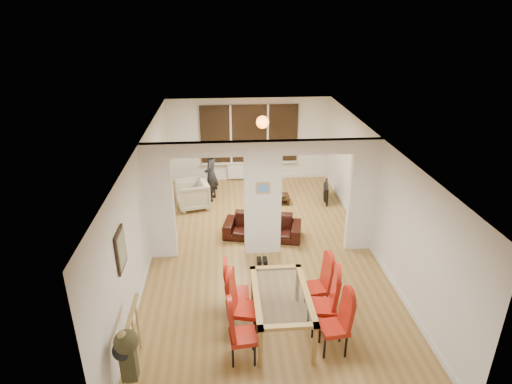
{
  "coord_description": "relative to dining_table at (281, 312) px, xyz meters",
  "views": [
    {
      "loc": [
        -0.8,
        -8.35,
        5.11
      ],
      "look_at": [
        -0.1,
        0.6,
        1.21
      ],
      "focal_mm": 30.0,
      "sensor_mm": 36.0,
      "label": 1
    }
  ],
  "objects": [
    {
      "name": "divider_wall",
      "position": [
        -0.07,
        2.61,
        0.91
      ],
      "size": [
        5.0,
        0.18,
        2.6
      ],
      "primitive_type": "cube",
      "color": "white",
      "rests_on": "floor"
    },
    {
      "name": "armchair",
      "position": [
        -1.77,
        5.06,
        -0.01
      ],
      "size": [
        0.99,
        1.0,
        0.76
      ],
      "primitive_type": "imported",
      "rotation": [
        0.0,
        0.0,
        -1.34
      ],
      "color": "#B9B29D",
      "rests_on": "floor"
    },
    {
      "name": "wall_poster",
      "position": [
        -2.54,
        0.21,
        1.21
      ],
      "size": [
        0.04,
        0.52,
        0.67
      ],
      "primitive_type": "cube",
      "color": "gray",
      "rests_on": "room_walls"
    },
    {
      "name": "stair_newel",
      "position": [
        -2.32,
        -0.59,
        0.16
      ],
      "size": [
        0.4,
        1.2,
        1.1
      ],
      "primitive_type": null,
      "color": "#A1824A",
      "rests_on": "floor"
    },
    {
      "name": "radiator",
      "position": [
        -0.07,
        7.01,
        -0.09
      ],
      "size": [
        1.4,
        0.08,
        0.5
      ],
      "primitive_type": "cube",
      "color": "white",
      "rests_on": "floor"
    },
    {
      "name": "shoes",
      "position": [
        -0.12,
        2.12,
        -0.34
      ],
      "size": [
        0.22,
        0.24,
        0.09
      ],
      "primitive_type": null,
      "color": "black",
      "rests_on": "floor"
    },
    {
      "name": "dining_chair_ra",
      "position": [
        0.77,
        -0.51,
        0.14
      ],
      "size": [
        0.47,
        0.47,
        1.05
      ],
      "primitive_type": null,
      "rotation": [
        0.0,
        0.0,
        0.12
      ],
      "color": "maroon",
      "rests_on": "floor"
    },
    {
      "name": "bay_window_blinds",
      "position": [
        -0.07,
        7.05,
        1.11
      ],
      "size": [
        3.0,
        0.08,
        1.8
      ],
      "primitive_type": "cube",
      "color": "black",
      "rests_on": "room_walls"
    },
    {
      "name": "bottle",
      "position": [
        0.56,
        5.14,
        -0.04
      ],
      "size": [
        0.07,
        0.07,
        0.26
      ],
      "primitive_type": "cylinder",
      "color": "#143F19",
      "rests_on": "coffee_table"
    },
    {
      "name": "dining_chair_rc",
      "position": [
        0.72,
        0.55,
        0.13
      ],
      "size": [
        0.47,
        0.47,
        1.03
      ],
      "primitive_type": null,
      "rotation": [
        0.0,
        0.0,
        0.16
      ],
      "color": "maroon",
      "rests_on": "floor"
    },
    {
      "name": "dining_table",
      "position": [
        0.0,
        0.0,
        0.0
      ],
      "size": [
        0.93,
        1.66,
        0.78
      ],
      "primitive_type": null,
      "color": "olive",
      "rests_on": "floor"
    },
    {
      "name": "sofa",
      "position": [
        -0.01,
        3.28,
        -0.12
      ],
      "size": [
        1.94,
        1.08,
        0.54
      ],
      "primitive_type": "imported",
      "rotation": [
        0.0,
        0.0,
        -0.21
      ],
      "color": "black",
      "rests_on": "floor"
    },
    {
      "name": "pendant_light",
      "position": [
        0.23,
        5.91,
        1.76
      ],
      "size": [
        0.36,
        0.36,
        0.36
      ],
      "primitive_type": "sphere",
      "color": "orange",
      "rests_on": "room_walls"
    },
    {
      "name": "dining_chair_la",
      "position": [
        -0.67,
        -0.59,
        0.13
      ],
      "size": [
        0.45,
        0.45,
        1.04
      ],
      "primitive_type": null,
      "rotation": [
        0.0,
        0.0,
        0.1
      ],
      "color": "maroon",
      "rests_on": "floor"
    },
    {
      "name": "room_walls",
      "position": [
        -0.07,
        2.61,
        0.91
      ],
      "size": [
        5.0,
        9.0,
        2.6
      ],
      "primitive_type": null,
      "color": "silver",
      "rests_on": "floor"
    },
    {
      "name": "bowl",
      "position": [
        0.68,
        5.05,
        -0.14
      ],
      "size": [
        0.22,
        0.22,
        0.05
      ],
      "primitive_type": "imported",
      "color": "black",
      "rests_on": "coffee_table"
    },
    {
      "name": "floor",
      "position": [
        -0.07,
        2.61,
        -0.39
      ],
      "size": [
        5.0,
        9.0,
        0.01
      ],
      "primitive_type": "cube",
      "color": "olive",
      "rests_on": "ground"
    },
    {
      "name": "dining_chair_rb",
      "position": [
        0.69,
        -0.03,
        0.18
      ],
      "size": [
        0.51,
        0.51,
        1.13
      ],
      "primitive_type": null,
      "rotation": [
        0.0,
        0.0,
        -0.14
      ],
      "color": "maroon",
      "rests_on": "floor"
    },
    {
      "name": "dining_chair_lb",
      "position": [
        -0.62,
        0.0,
        0.18
      ],
      "size": [
        0.55,
        0.55,
        1.13
      ],
      "primitive_type": null,
      "rotation": [
        0.0,
        0.0,
        -0.24
      ],
      "color": "maroon",
      "rests_on": "floor"
    },
    {
      "name": "television",
      "position": [
        1.93,
        5.25,
        -0.13
      ],
      "size": [
        0.89,
        0.29,
        0.51
      ],
      "primitive_type": "imported",
      "rotation": [
        0.0,
        0.0,
        1.38
      ],
      "color": "black",
      "rests_on": "floor"
    },
    {
      "name": "coffee_table",
      "position": [
        0.44,
        5.16,
        -0.28
      ],
      "size": [
        1.07,
        0.77,
        0.22
      ],
      "primitive_type": null,
      "rotation": [
        0.0,
        0.0,
        -0.33
      ],
      "color": "black",
      "rests_on": "floor"
    },
    {
      "name": "pillar_photo",
      "position": [
        -0.07,
        2.51,
        1.21
      ],
      "size": [
        0.3,
        0.03,
        0.25
      ],
      "primitive_type": "cube",
      "color": "#4C8CD8",
      "rests_on": "divider_wall"
    },
    {
      "name": "person",
      "position": [
        -1.25,
        5.54,
        0.38
      ],
      "size": [
        0.63,
        0.48,
        1.54
      ],
      "primitive_type": "imported",
      "rotation": [
        0.0,
        0.0,
        -1.8
      ],
      "color": "black",
      "rests_on": "floor"
    },
    {
      "name": "dining_chair_lc",
      "position": [
        -0.71,
        0.5,
        0.12
      ],
      "size": [
        0.42,
        0.42,
        1.02
      ],
      "primitive_type": null,
      "rotation": [
        0.0,
        0.0,
        -0.02
      ],
      "color": "maroon",
      "rests_on": "floor"
    }
  ]
}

